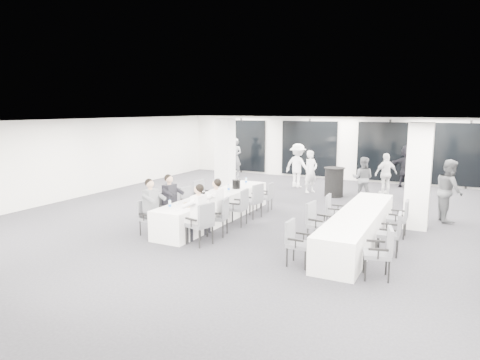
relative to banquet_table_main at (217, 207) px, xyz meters
The scene contains 43 objects.
room 2.77m from the banquet_table_main, 44.75° to the left, with size 14.04×16.04×2.84m.
column_left 4.44m from the banquet_table_main, 115.47° to the left, with size 0.60×0.60×2.80m, color white.
column_right 5.51m from the banquet_table_main, 18.29° to the left, with size 0.60×0.60×2.80m, color white.
banquet_table_main is the anchor object (origin of this frame).
banquet_table_side 4.04m from the banquet_table_main, ahead, with size 0.90×5.00×0.75m, color white.
cocktail_table 5.28m from the banquet_table_main, 66.26° to the left, with size 0.76×0.76×1.05m.
chair_main_left_near 2.17m from the banquet_table_main, 112.41° to the right, with size 0.50×0.54×0.88m.
chair_main_left_second 1.50m from the banquet_table_main, 124.06° to the right, with size 0.54×0.58×0.95m.
chair_main_left_mid 0.86m from the banquet_table_main, 169.05° to the right, with size 0.53×0.56×0.91m.
chair_main_left_fourth 1.04m from the banquet_table_main, 145.12° to the left, with size 0.57×0.61×0.99m.
chair_main_left_far 1.85m from the banquet_table_main, 116.63° to the left, with size 0.47×0.52×0.88m.
chair_main_right_near 2.29m from the banquet_table_main, 68.52° to the right, with size 0.62×0.64×1.01m.
chair_main_right_second 1.51m from the banquet_table_main, 56.44° to the right, with size 0.58×0.61×0.95m.
chair_main_right_mid 0.88m from the banquet_table_main, 13.35° to the right, with size 0.55×0.60×1.00m.
chair_main_right_fourth 1.12m from the banquet_table_main, 40.79° to the left, with size 0.59×0.63×1.00m.
chair_main_right_far 1.89m from the banquet_table_main, 63.96° to the left, with size 0.48×0.53×0.88m.
chair_side_left_near 3.98m from the banquet_table_main, 36.32° to the right, with size 0.47×0.53×0.92m.
chair_side_left_mid 3.32m from the banquet_table_main, 15.77° to the right, with size 0.55×0.60×1.00m.
chair_side_left_far 3.25m from the banquet_table_main, 10.07° to the left, with size 0.49×0.54×0.92m.
chair_side_right_near 5.39m from the banquet_table_main, 25.48° to the right, with size 0.60×0.63×0.98m.
chair_side_right_mid 4.94m from the banquet_table_main, ahead, with size 0.51×0.56×0.94m.
chair_side_right_far 4.90m from the banquet_table_main, ahead, with size 0.48×0.54×0.94m.
seated_guest_a 2.17m from the banquet_table_main, 108.33° to the right, with size 0.50×0.38×1.44m.
seated_guest_b 1.46m from the banquet_table_main, 118.70° to the right, with size 0.50×0.38×1.44m.
seated_guest_c 2.25m from the banquet_table_main, 72.37° to the right, with size 0.50×0.38×1.44m.
seated_guest_d 1.50m from the banquet_table_main, 62.32° to the right, with size 0.50×0.38×1.44m.
standing_guest_a 5.37m from the banquet_table_main, 77.88° to the left, with size 0.66×0.53×1.81m, color white.
standing_guest_b 5.75m from the banquet_table_main, 56.82° to the left, with size 0.82×0.50×1.70m, color #54585C.
standing_guest_c 6.07m from the banquet_table_main, 86.95° to the left, with size 1.29×0.66×2.00m, color white.
standing_guest_d 7.21m from the banquet_table_main, 58.84° to the left, with size 1.02×0.57×1.74m, color white.
standing_guest_e 6.85m from the banquet_table_main, 45.31° to the left, with size 0.83×0.51×1.73m, color black.
standing_guest_f 9.00m from the banquet_table_main, 61.62° to the left, with size 1.80×0.69×1.96m, color black.
standing_guest_g 8.13m from the banquet_table_main, 113.59° to the left, with size 0.74×0.60×2.03m, color #54585C.
standing_guest_h 6.57m from the banquet_table_main, 25.89° to the left, with size 0.96×0.59×1.99m, color #54585C.
ice_bucket_near 1.08m from the banquet_table_main, 85.61° to the right, with size 0.23×0.23×0.26m, color black.
ice_bucket_far 1.17m from the banquet_table_main, 84.86° to the left, with size 0.25×0.25×0.28m, color black.
water_bottle_a 2.11m from the banquet_table_main, 93.29° to the right, with size 0.07×0.07×0.21m, color silver.
water_bottle_b 0.70m from the banquet_table_main, 74.83° to the left, with size 0.07×0.07×0.22m, color silver.
water_bottle_c 1.93m from the banquet_table_main, 89.20° to the left, with size 0.07×0.07×0.21m, color silver.
plate_a 1.45m from the banquet_table_main, 94.88° to the right, with size 0.18×0.18×0.03m.
plate_b 1.79m from the banquet_table_main, 82.79° to the right, with size 0.20×0.20×0.03m.
plate_c 0.54m from the banquet_table_main, 79.32° to the right, with size 0.19×0.19×0.03m.
wine_glass 2.23m from the banquet_table_main, 85.45° to the right, with size 0.08×0.08×0.22m.
Camera 1 is at (4.99, -11.00, 3.14)m, focal length 32.00 mm.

